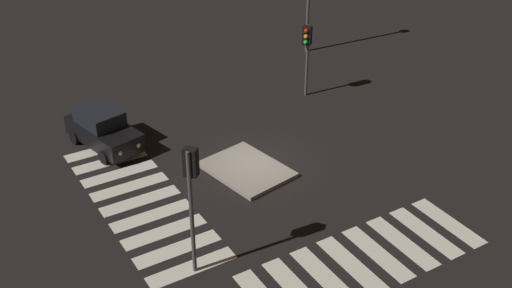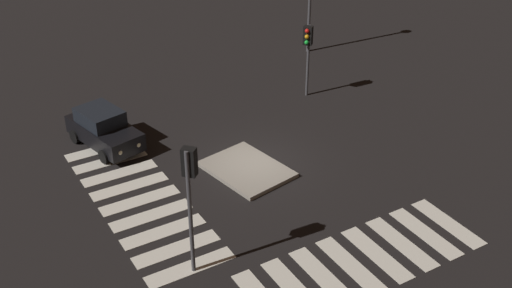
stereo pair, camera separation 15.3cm
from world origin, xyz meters
name	(u,v)px [view 2 (the right image)]	position (x,y,z in m)	size (l,w,h in m)	color
ground_plane	(256,164)	(0.00, 0.00, 0.00)	(80.00, 80.00, 0.00)	black
traffic_island	(247,169)	(0.29, -0.63, 0.09)	(3.99, 3.28, 0.18)	gray
car_black	(104,129)	(-4.86, -5.05, 0.86)	(4.24, 2.54, 1.75)	black
traffic_light_east	(190,181)	(4.69, -5.20, 3.56)	(0.54, 0.53, 4.70)	#47474C
traffic_light_west	(308,44)	(-4.46, 5.68, 2.91)	(0.54, 0.53, 3.84)	#47474C
crosswalk_near	(140,200)	(0.00, -5.34, 0.01)	(9.90, 3.20, 0.02)	silver
crosswalk_side	(364,259)	(7.30, 0.00, 0.01)	(3.20, 8.75, 0.02)	silver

